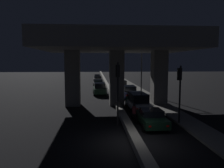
{
  "coord_description": "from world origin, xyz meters",
  "views": [
    {
      "loc": [
        -2.38,
        -12.81,
        4.92
      ],
      "look_at": [
        0.0,
        19.01,
        1.74
      ],
      "focal_mm": 35.0,
      "sensor_mm": 36.0,
      "label": 1
    }
  ],
  "objects": [
    {
      "name": "car_grey_third_oncoming",
      "position": [
        -1.9,
        42.19,
        0.75
      ],
      "size": [
        2.17,
        4.84,
        1.46
      ],
      "rotation": [
        0.0,
        0.0,
        -1.54
      ],
      "color": "#515459",
      "rests_on": "ground_plane"
    },
    {
      "name": "car_grey_second_oncoming",
      "position": [
        -1.89,
        30.84,
        0.74
      ],
      "size": [
        2.12,
        4.27,
        1.4
      ],
      "rotation": [
        0.0,
        0.0,
        -1.55
      ],
      "color": "#515459",
      "rests_on": "ground_plane"
    },
    {
      "name": "sidewalk_right",
      "position": [
        5.09,
        28.0,
        0.08
      ],
      "size": [
        2.02,
        126.0,
        0.16
      ],
      "primitive_type": "cube",
      "color": "slate",
      "rests_on": "ground_plane"
    },
    {
      "name": "car_dark_green_lead_oncoming",
      "position": [
        -1.8,
        20.51,
        0.91
      ],
      "size": [
        2.11,
        4.67,
        1.79
      ],
      "rotation": [
        0.0,
        0.0,
        -1.53
      ],
      "color": "black",
      "rests_on": "ground_plane"
    },
    {
      "name": "street_lamp",
      "position": [
        4.4,
        21.15,
        4.54
      ],
      "size": [
        2.74,
        0.32,
        7.55
      ],
      "color": "#2D2D30",
      "rests_on": "ground_plane"
    },
    {
      "name": "motorcycle_blue_filtering_far",
      "position": [
        0.98,
        16.68,
        0.58
      ],
      "size": [
        0.32,
        1.86,
        1.36
      ],
      "rotation": [
        0.0,
        0.0,
        1.57
      ],
      "color": "black",
      "rests_on": "ground_plane"
    },
    {
      "name": "car_silver_fourth",
      "position": [
        2.01,
        24.49,
        0.97
      ],
      "size": [
        1.96,
        4.13,
        1.81
      ],
      "rotation": [
        0.0,
        0.0,
        1.6
      ],
      "color": "gray",
      "rests_on": "ground_plane"
    },
    {
      "name": "car_taxi_yellow_sixth",
      "position": [
        1.94,
        36.06,
        0.88
      ],
      "size": [
        2.0,
        4.27,
        1.67
      ],
      "rotation": [
        0.0,
        0.0,
        1.57
      ],
      "color": "gold",
      "rests_on": "ground_plane"
    },
    {
      "name": "traffic_light_left_of_median",
      "position": [
        -0.7,
        3.74,
        3.36
      ],
      "size": [
        0.3,
        0.49,
        4.93
      ],
      "color": "black",
      "rests_on": "ground_plane"
    },
    {
      "name": "motorcycle_white_filtering_mid",
      "position": [
        1.04,
        10.57,
        0.62
      ],
      "size": [
        0.34,
        1.97,
        1.46
      ],
      "rotation": [
        0.0,
        0.0,
        1.62
      ],
      "color": "black",
      "rests_on": "ground_plane"
    },
    {
      "name": "car_dark_blue_third",
      "position": [
        2.12,
        16.32,
        0.91
      ],
      "size": [
        1.97,
        4.12,
        1.76
      ],
      "rotation": [
        0.0,
        0.0,
        1.57
      ],
      "color": "#141938",
      "rests_on": "ground_plane"
    },
    {
      "name": "traffic_light_right_of_median",
      "position": [
        4.18,
        3.75,
        3.19
      ],
      "size": [
        0.3,
        0.49,
        4.67
      ],
      "color": "black",
      "rests_on": "ground_plane"
    },
    {
      "name": "elevated_overpass",
      "position": [
        0.0,
        12.08,
        6.68
      ],
      "size": [
        16.7,
        12.66,
        8.95
      ],
      "color": "gray",
      "rests_on": "ground_plane"
    },
    {
      "name": "car_white_second",
      "position": [
        1.94,
        9.14,
        0.93
      ],
      "size": [
        2.08,
        4.64,
        1.78
      ],
      "rotation": [
        0.0,
        0.0,
        1.62
      ],
      "color": "silver",
      "rests_on": "ground_plane"
    },
    {
      "name": "ground_plane",
      "position": [
        0.0,
        0.0,
        0.0
      ],
      "size": [
        200.0,
        200.0,
        0.0
      ],
      "primitive_type": "plane",
      "color": "black"
    },
    {
      "name": "car_dark_blue_fifth",
      "position": [
        1.95,
        30.0,
        0.8
      ],
      "size": [
        1.98,
        4.42,
        1.53
      ],
      "rotation": [
        0.0,
        0.0,
        1.6
      ],
      "color": "#141938",
      "rests_on": "ground_plane"
    },
    {
      "name": "car_dark_green_lead",
      "position": [
        1.85,
        3.36,
        0.68
      ],
      "size": [
        1.93,
        4.22,
        1.35
      ],
      "rotation": [
        0.0,
        0.0,
        1.57
      ],
      "color": "black",
      "rests_on": "ground_plane"
    },
    {
      "name": "car_silver_fourth_oncoming",
      "position": [
        -1.96,
        50.67,
        0.72
      ],
      "size": [
        1.96,
        4.35,
        1.41
      ],
      "rotation": [
        0.0,
        0.0,
        -1.54
      ],
      "color": "gray",
      "rests_on": "ground_plane"
    },
    {
      "name": "pedestrian_on_sidewalk",
      "position": [
        5.3,
        11.53,
        1.06
      ],
      "size": [
        0.33,
        0.33,
        1.78
      ],
      "color": "black",
      "rests_on": "sidewalk_right"
    },
    {
      "name": "median_divider",
      "position": [
        0.0,
        35.0,
        0.22
      ],
      "size": [
        0.61,
        126.0,
        0.45
      ],
      "primitive_type": "cube",
      "color": "gray",
      "rests_on": "ground_plane"
    },
    {
      "name": "motorcycle_black_filtering_near",
      "position": [
        0.8,
        4.82,
        0.64
      ],
      "size": [
        0.33,
        1.9,
        1.51
      ],
      "rotation": [
        0.0,
        0.0,
        1.61
      ],
      "color": "black",
      "rests_on": "ground_plane"
    }
  ]
}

